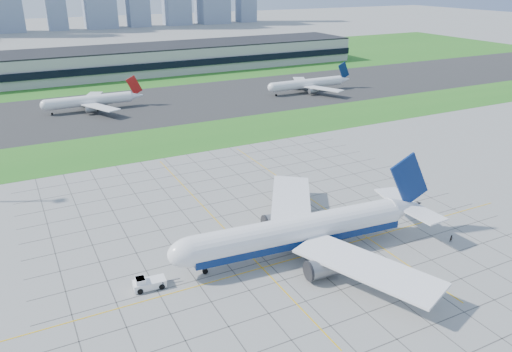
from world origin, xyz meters
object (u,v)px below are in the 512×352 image
(airliner, at_px, (301,231))
(distant_jet_2, at_px, (308,84))
(pushback_tug, at_px, (148,283))
(crew_far, at_px, (451,239))
(distant_jet_1, at_px, (91,100))
(crew_near, at_px, (163,285))

(airliner, relative_size, distant_jet_2, 1.35)
(airliner, distance_m, pushback_tug, 34.01)
(crew_far, relative_size, distant_jet_2, 0.04)
(distant_jet_2, bearing_deg, distant_jet_1, 173.01)
(pushback_tug, bearing_deg, crew_far, -6.93)
(airliner, xyz_separation_m, distant_jet_1, (-17.93, 149.06, -0.94))
(distant_jet_1, bearing_deg, crew_near, -95.06)
(crew_far, height_order, distant_jet_2, distant_jet_2)
(crew_far, relative_size, distant_jet_1, 0.04)
(airliner, relative_size, crew_far, 36.22)
(crew_near, bearing_deg, crew_far, -67.36)
(distant_jet_1, xyz_separation_m, distant_jet_2, (107.11, -13.13, 0.00))
(crew_far, distance_m, distant_jet_2, 157.95)
(airliner, distance_m, crew_far, 35.83)
(pushback_tug, height_order, distant_jet_1, distant_jet_1)
(airliner, distance_m, crew_near, 31.42)
(airliner, height_order, distant_jet_1, airliner)
(distant_jet_2, bearing_deg, crew_far, -110.65)
(distant_jet_2, bearing_deg, pushback_tug, -132.59)
(crew_far, bearing_deg, pushback_tug, 178.42)
(pushback_tug, distance_m, crew_far, 68.64)
(crew_far, distance_m, distant_jet_1, 168.96)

